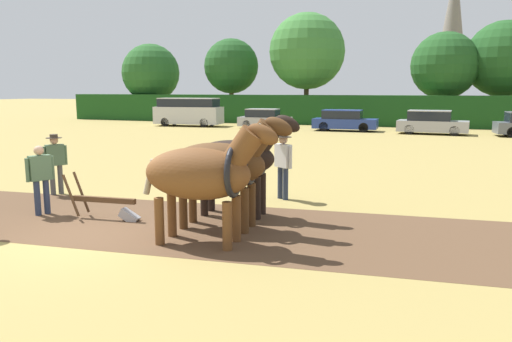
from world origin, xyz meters
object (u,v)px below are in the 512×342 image
(tree_far_left, at_px, (151,73))
(plow, at_px, (109,205))
(draft_horse_lead_right, at_px, (222,164))
(farmer_at_plow, at_px, (40,175))
(tree_left, at_px, (231,66))
(draft_horse_trail_left, at_px, (238,158))
(farmer_onlooker_right, at_px, (55,159))
(tree_center_right, at_px, (504,59))
(parked_car_center_left, at_px, (344,121))
(church_spire, at_px, (452,35))
(tree_center_left, at_px, (307,51))
(parked_car_left, at_px, (264,119))
(farmer_beside_team, at_px, (283,160))
(parked_van, at_px, (189,112))
(tree_center, at_px, (445,66))
(draft_horse_lead_left, at_px, (203,173))
(parked_car_center, at_px, (432,123))

(tree_far_left, bearing_deg, plow, -59.19)
(draft_horse_lead_right, relative_size, farmer_at_plow, 1.71)
(tree_left, height_order, plow, tree_left)
(tree_left, height_order, farmer_at_plow, tree_left)
(draft_horse_trail_left, distance_m, farmer_onlooker_right, 5.71)
(tree_center_right, bearing_deg, tree_left, -178.34)
(tree_left, distance_m, plow, 37.24)
(parked_car_center_left, bearing_deg, church_spire, 76.62)
(tree_center_left, distance_m, farmer_onlooker_right, 33.53)
(tree_left, relative_size, farmer_at_plow, 4.67)
(parked_car_left, bearing_deg, draft_horse_lead_right, -75.38)
(farmer_beside_team, bearing_deg, farmer_onlooker_right, 138.11)
(tree_far_left, relative_size, farmer_onlooker_right, 4.36)
(church_spire, xyz_separation_m, parked_car_center_left, (-7.07, -34.18, -9.06))
(farmer_onlooker_right, bearing_deg, farmer_beside_team, 46.44)
(church_spire, xyz_separation_m, draft_horse_lead_right, (-4.75, -60.34, -8.41))
(draft_horse_lead_right, distance_m, parked_car_left, 27.91)
(farmer_beside_team, bearing_deg, church_spire, 28.71)
(tree_center_right, distance_m, draft_horse_trail_left, 35.51)
(parked_van, bearing_deg, tree_center, 16.11)
(tree_left, relative_size, tree_center_left, 0.80)
(draft_horse_lead_left, bearing_deg, church_spire, 79.87)
(tree_center_right, relative_size, farmer_at_plow, 5.08)
(tree_center_right, bearing_deg, plow, -107.53)
(church_spire, height_order, parked_van, church_spire)
(tree_far_left, bearing_deg, parked_car_center, -17.62)
(tree_center, bearing_deg, farmer_beside_team, -97.01)
(plow, relative_size, farmer_at_plow, 1.10)
(tree_center_left, distance_m, parked_van, 12.19)
(tree_left, bearing_deg, draft_horse_trail_left, -66.46)
(church_spire, bearing_deg, tree_center_left, -115.20)
(draft_horse_lead_left, height_order, parked_car_center_left, draft_horse_lead_left)
(church_spire, xyz_separation_m, parked_car_left, (-13.27, -33.78, -9.08))
(parked_car_center_left, bearing_deg, draft_horse_lead_right, -86.62)
(tree_far_left, distance_m, farmer_beside_team, 39.01)
(tree_center_left, relative_size, draft_horse_lead_left, 3.50)
(farmer_beside_team, relative_size, parked_car_center_left, 0.39)
(tree_left, bearing_deg, parked_car_center_left, -34.43)
(tree_center, relative_size, parked_car_left, 1.87)
(tree_center, relative_size, farmer_onlooker_right, 4.42)
(tree_left, relative_size, draft_horse_trail_left, 2.84)
(tree_center_left, height_order, parked_car_left, tree_center_left)
(tree_center_left, xyz_separation_m, parked_car_center_left, (5.05, -8.44, -5.54))
(draft_horse_trail_left, distance_m, plow, 3.11)
(draft_horse_trail_left, xyz_separation_m, farmer_beside_team, (0.45, 2.03, -0.30))
(tree_left, xyz_separation_m, tree_center, (18.87, -0.46, -0.26))
(parked_car_left, xyz_separation_m, parked_car_center, (12.10, -0.98, 0.04))
(tree_center_right, bearing_deg, draft_horse_lead_left, -103.05)
(church_spire, relative_size, draft_horse_lead_right, 6.69)
(tree_center_right, bearing_deg, tree_center, -165.51)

